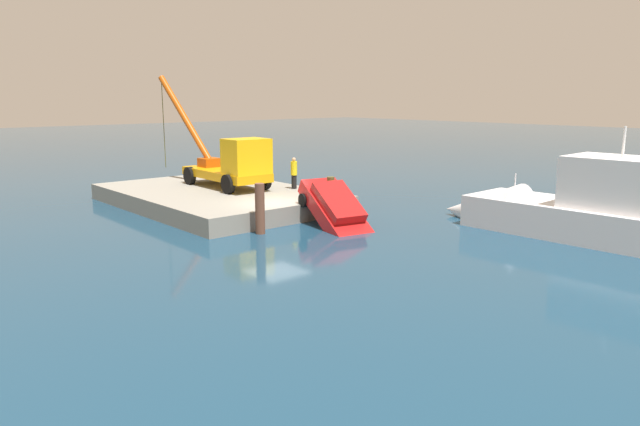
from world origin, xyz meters
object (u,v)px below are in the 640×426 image
(salvaged_car, at_px, (338,212))
(dock_worker, at_px, (294,173))
(crane_truck, at_px, (231,163))
(moored_yacht, at_px, (563,221))

(salvaged_car, bearing_deg, dock_worker, 159.75)
(crane_truck, relative_size, dock_worker, 5.51)
(crane_truck, xyz_separation_m, salvaged_car, (8.05, 0.36, -1.54))
(salvaged_car, bearing_deg, crane_truck, -177.46)
(dock_worker, relative_size, salvaged_car, 0.38)
(crane_truck, distance_m, moored_yacht, 16.77)
(dock_worker, distance_m, salvaged_car, 6.23)
(crane_truck, relative_size, moored_yacht, 0.71)
(dock_worker, relative_size, moored_yacht, 0.13)
(moored_yacht, bearing_deg, dock_worker, -162.05)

